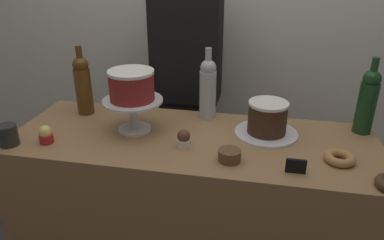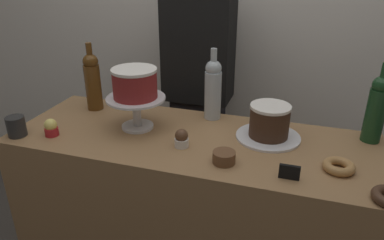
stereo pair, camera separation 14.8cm
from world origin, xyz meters
The scene contains 16 objects.
back_wall centered at (0.00, 0.85, 1.30)m, with size 6.00×0.05×2.60m.
display_counter centered at (0.00, 0.00, 0.45)m, with size 1.52×0.56×0.89m.
cake_stand_pedestal centered at (-0.26, 0.02, 0.99)m, with size 0.25×0.25×0.14m.
white_layer_cake centered at (-0.26, 0.02, 1.10)m, with size 0.19×0.19×0.12m.
silver_serving_platter centered at (0.30, 0.09, 0.90)m, with size 0.26×0.26×0.01m.
chocolate_round_cake centered at (0.30, 0.09, 0.97)m, with size 0.16×0.16×0.13m.
wine_bottle_clear centered at (0.03, 0.22, 1.04)m, with size 0.08×0.08×0.33m.
wine_bottle_green centered at (0.70, 0.20, 1.04)m, with size 0.08×0.08×0.33m.
wine_bottle_amber centered at (-0.55, 0.16, 1.04)m, with size 0.08×0.08×0.33m.
cupcake_lemon centered at (-0.57, -0.16, 0.93)m, with size 0.06×0.06×0.07m.
cupcake_chocolate centered at (-0.02, -0.09, 0.93)m, with size 0.06×0.06×0.07m.
donut_maple centered at (0.57, -0.09, 0.91)m, with size 0.11×0.11×0.03m.
cookie_stack centered at (0.17, -0.16, 0.92)m, with size 0.08×0.08×0.04m.
price_sign_chalkboard centered at (0.40, -0.19, 0.92)m, with size 0.07×0.01×0.05m.
coffee_cup_ceramic centered at (-0.70, -0.20, 0.94)m, with size 0.08×0.08×0.08m.
barista_figure centered at (-0.14, 0.56, 0.84)m, with size 0.36×0.22×1.60m.
Camera 2 is at (0.41, -1.29, 1.59)m, focal length 34.26 mm.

